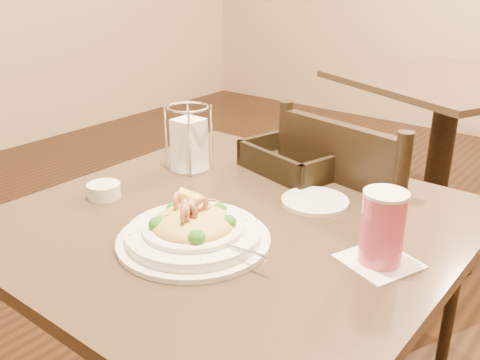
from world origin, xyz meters
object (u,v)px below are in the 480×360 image
Objects in this scene: background_table at (444,127)px; drink_glass at (383,228)px; dining_chair_near at (359,256)px; napkin_caddy at (189,142)px; butter_ramekin at (104,190)px; bread_basket at (296,161)px; side_plate at (315,201)px; main_table at (235,311)px; pasta_bowl at (193,230)px.

background_table is 7.53× the size of drink_glass.
drink_glass is (0.23, -0.43, 0.33)m from dining_chair_near.
drink_glass is 0.61m from napkin_caddy.
butter_ramekin is (-0.03, -0.26, -0.06)m from napkin_caddy.
drink_glass is 0.54× the size of bread_basket.
bread_basket is 1.91× the size of side_plate.
side_plate is at bearing 2.85° from napkin_caddy.
side_plate is at bearing 101.88° from dining_chair_near.
dining_chair_near is 5.90× the size of drink_glass.
main_table is 5.71× the size of drink_glass.
butter_ramekin is at bearing -168.49° from drink_glass.
bread_basket reaches higher than background_table.
dining_chair_near reaches higher than butter_ramekin.
drink_glass is 2.07× the size of butter_ramekin.
side_plate is 0.49m from butter_ramekin.
dining_chair_near is 0.66m from pasta_bowl.
bread_basket is 0.50m from butter_ramekin.
pasta_bowl is at bearing 92.52° from dining_chair_near.
background_table is 1.85m from drink_glass.
side_plate is at bearing 34.63° from butter_ramekin.
dining_chair_near is 0.59m from drink_glass.
main_table is at bearing -119.60° from side_plate.
side_plate is (0.01, -0.28, 0.27)m from dining_chair_near.
main_table is 0.45m from drink_glass.
napkin_caddy is at bearing 49.51° from dining_chair_near.
dining_chair_near is at bearing 91.32° from side_plate.
bread_basket is 1.69× the size of napkin_caddy.
main_table is 0.31m from side_plate.
dining_chair_near is at bearing -80.36° from background_table.
dining_chair_near is at bearing 118.49° from drink_glass.
background_table is at bearing 104.55° from drink_glass.
pasta_bowl is (0.15, -1.92, 0.27)m from background_table.
napkin_caddy is at bearing 167.65° from drink_glass.
butter_ramekin is (-0.17, -1.89, 0.26)m from background_table.
napkin_caddy is (-0.28, 0.29, 0.05)m from pasta_bowl.
bread_basket is at bearing 141.26° from drink_glass.
main_table and background_table have the same top height.
drink_glass is at bearing 11.51° from butter_ramekin.
napkin_caddy is (-0.22, -0.17, 0.05)m from bread_basket.
napkin_caddy is (-0.14, -1.64, 0.31)m from background_table.
pasta_bowl is at bearing -106.17° from side_plate.
bread_basket is at bearing 99.39° from main_table.
bread_basket is (-0.37, 0.30, -0.05)m from drink_glass.
bread_basket is 0.28m from napkin_caddy.
side_plate reaches higher than main_table.
dining_chair_near reaches higher than pasta_bowl.
butter_ramekin is at bearing -96.31° from napkin_caddy.
main_table is 0.44m from napkin_caddy.
drink_glass is 0.64m from butter_ramekin.
napkin_caddy is (-0.27, 0.15, 0.31)m from main_table.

